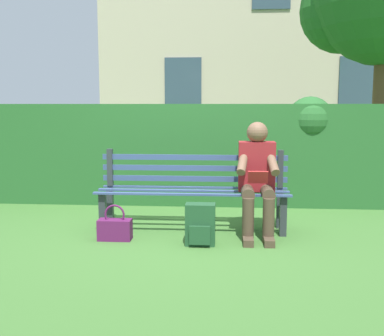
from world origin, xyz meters
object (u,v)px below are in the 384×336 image
handbag (115,229)px  backpack (200,225)px  person_seated (257,176)px  park_bench (193,188)px

handbag → backpack: bearing=173.6°
person_seated → backpack: (0.56, 0.43, -0.42)m
backpack → person_seated: bearing=-142.8°
person_seated → handbag: size_ratio=3.23×
park_bench → person_seated: size_ratio=1.75×
park_bench → handbag: bearing=34.3°
person_seated → handbag: 1.55m
person_seated → handbag: person_seated is taller
park_bench → handbag: park_bench is taller
person_seated → backpack: person_seated is taller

